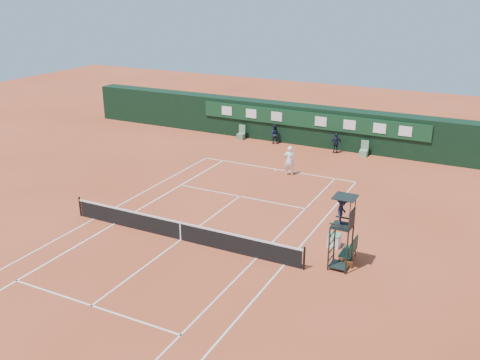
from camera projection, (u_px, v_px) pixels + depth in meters
name	position (u px, v px, depth m)	size (l,w,h in m)	color
ground	(181.00, 240.00, 26.22)	(90.00, 90.00, 0.00)	#B34B2A
court_lines	(181.00, 240.00, 26.21)	(11.05, 23.85, 0.01)	silver
tennis_net	(180.00, 230.00, 26.04)	(12.90, 0.10, 1.10)	black
back_wall	(312.00, 125.00, 41.38)	(40.00, 1.65, 3.00)	black
linesman_chair_left	(241.00, 135.00, 43.07)	(0.55, 0.50, 1.15)	#537F5D
linesman_chair_right	(364.00, 152.00, 38.83)	(0.55, 0.50, 1.15)	#62966F
umpire_chair	(342.00, 217.00, 22.79)	(0.96, 0.95, 3.42)	black
player_bench	(350.00, 249.00, 24.01)	(0.55, 1.20, 1.10)	#173A26
tennis_bag	(348.00, 261.00, 23.90)	(0.35, 0.79, 0.30)	black
cooler	(334.00, 240.00, 25.44)	(0.57, 0.57, 0.65)	white
tennis_ball	(297.00, 210.00, 29.57)	(0.06, 0.06, 0.06)	yellow
player	(289.00, 160.00, 34.82)	(0.72, 0.47, 1.97)	white
ball_kid_left	(274.00, 134.00, 41.79)	(0.73, 0.57, 1.50)	black
ball_kid_right	(336.00, 143.00, 39.38)	(0.89, 0.37, 1.51)	black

